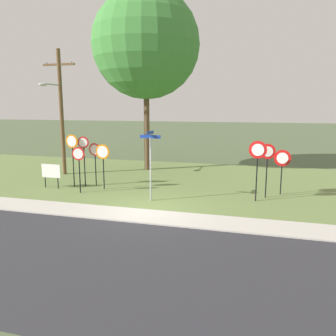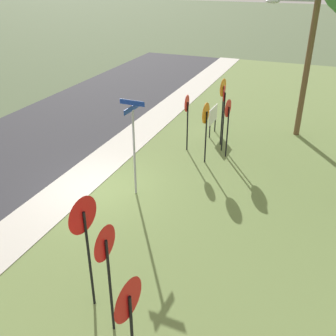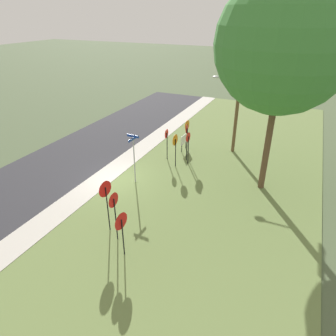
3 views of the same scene
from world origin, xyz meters
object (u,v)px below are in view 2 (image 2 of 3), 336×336
at_px(stop_sign_near_left, 206,120).
at_px(notice_board, 213,116).
at_px(stop_sign_far_right, 228,116).
at_px(stop_sign_far_left, 223,98).
at_px(yield_sign_near_right, 84,227).
at_px(stop_sign_near_right, 224,106).
at_px(utility_pole, 308,37).
at_px(street_name_post, 134,141).
at_px(yield_sign_near_left, 106,256).
at_px(stop_sign_far_center, 187,111).
at_px(yield_sign_far_left, 128,307).

bearing_deg(stop_sign_near_left, notice_board, -168.53).
distance_m(stop_sign_near_left, stop_sign_far_right, 0.99).
xyz_separation_m(stop_sign_far_left, yield_sign_near_right, (9.36, -0.35, 0.05)).
bearing_deg(stop_sign_far_right, yield_sign_near_right, -1.00).
bearing_deg(stop_sign_near_right, utility_pole, 131.12).
height_order(street_name_post, notice_board, street_name_post).
distance_m(street_name_post, utility_pole, 8.61).
relative_size(stop_sign_near_right, stop_sign_far_right, 1.16).
xyz_separation_m(yield_sign_near_left, yield_sign_near_right, (-0.43, -0.72, 0.17)).
bearing_deg(stop_sign_far_right, utility_pole, 151.52).
xyz_separation_m(street_name_post, utility_pole, (-7.15, 4.23, 2.26)).
distance_m(stop_sign_far_left, stop_sign_far_center, 1.55).
relative_size(yield_sign_far_left, notice_board, 1.74).
height_order(stop_sign_far_left, yield_sign_near_left, stop_sign_far_left).
bearing_deg(stop_sign_far_left, yield_sign_near_right, 1.53).
bearing_deg(stop_sign_far_center, notice_board, 160.15).
distance_m(yield_sign_near_left, street_name_post, 5.34).
height_order(stop_sign_far_center, yield_sign_near_left, yield_sign_near_left).
bearing_deg(street_name_post, yield_sign_far_left, 28.11).
bearing_deg(stop_sign_far_right, stop_sign_near_left, -34.19).
distance_m(stop_sign_far_center, notice_board, 2.17).
distance_m(stop_sign_far_right, notice_board, 2.40).
distance_m(stop_sign_far_center, utility_pole, 5.66).
xyz_separation_m(stop_sign_far_right, utility_pole, (-3.39, 2.22, 2.47)).
distance_m(yield_sign_near_left, yield_sign_far_left, 1.10).
xyz_separation_m(stop_sign_far_left, stop_sign_far_right, (1.03, 0.49, -0.35)).
relative_size(stop_sign_near_left, stop_sign_far_right, 1.01).
bearing_deg(yield_sign_near_left, notice_board, -172.82).
xyz_separation_m(stop_sign_far_center, street_name_post, (3.80, -0.40, 0.23)).
bearing_deg(stop_sign_far_center, street_name_post, -10.79).
bearing_deg(stop_sign_far_right, street_name_post, -23.40).
height_order(stop_sign_near_left, utility_pole, utility_pole).
relative_size(stop_sign_far_center, utility_pole, 0.30).
height_order(yield_sign_far_left, street_name_post, street_name_post).
bearing_deg(stop_sign_far_left, stop_sign_far_center, -44.58).
height_order(stop_sign_far_center, notice_board, stop_sign_far_center).
bearing_deg(stop_sign_near_right, stop_sign_far_left, -168.74).
relative_size(stop_sign_far_center, yield_sign_near_right, 0.84).
distance_m(stop_sign_far_left, utility_pole, 4.16).
distance_m(stop_sign_far_center, yield_sign_near_left, 8.92).
bearing_deg(yield_sign_far_left, street_name_post, -147.44).
height_order(stop_sign_far_center, stop_sign_far_right, stop_sign_far_right).
xyz_separation_m(stop_sign_near_left, street_name_post, (3.00, -1.39, 0.17)).
bearing_deg(yield_sign_near_right, stop_sign_far_center, -165.66).
relative_size(stop_sign_far_center, stop_sign_far_right, 0.99).
xyz_separation_m(stop_sign_far_center, yield_sign_near_left, (8.79, 1.50, 0.25)).
height_order(stop_sign_near_left, yield_sign_near_left, yield_sign_near_left).
relative_size(stop_sign_near_left, stop_sign_far_center, 1.02).
relative_size(stop_sign_far_left, yield_sign_near_left, 1.09).
xyz_separation_m(yield_sign_far_left, street_name_post, (-5.70, -2.70, 0.25)).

